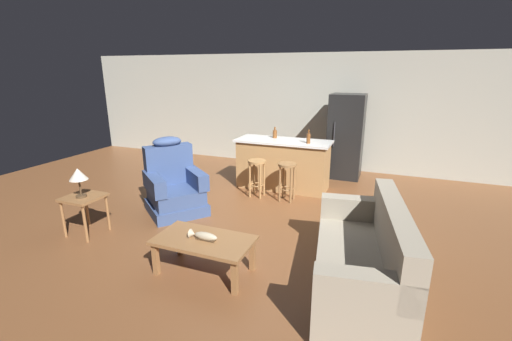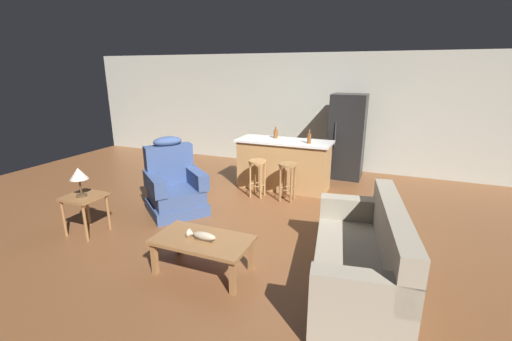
# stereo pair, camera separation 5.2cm
# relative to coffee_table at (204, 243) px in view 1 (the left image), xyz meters

# --- Properties ---
(ground_plane) EXTENTS (12.00, 12.00, 0.00)m
(ground_plane) POSITION_rel_coffee_table_xyz_m (-0.05, 1.78, -0.36)
(ground_plane) COLOR brown
(back_wall) EXTENTS (12.00, 0.05, 2.60)m
(back_wall) POSITION_rel_coffee_table_xyz_m (-0.05, 4.90, 0.94)
(back_wall) COLOR #B2B2A3
(back_wall) RESTS_ON ground_plane
(coffee_table) EXTENTS (1.10, 0.60, 0.42)m
(coffee_table) POSITION_rel_coffee_table_xyz_m (0.00, 0.00, 0.00)
(coffee_table) COLOR olive
(coffee_table) RESTS_ON ground_plane
(fish_figurine) EXTENTS (0.34, 0.10, 0.10)m
(fish_figurine) POSITION_rel_coffee_table_xyz_m (0.00, -0.02, 0.10)
(fish_figurine) COLOR #4C3823
(fish_figurine) RESTS_ON coffee_table
(couch) EXTENTS (1.13, 2.01, 0.94)m
(couch) POSITION_rel_coffee_table_xyz_m (1.70, 0.36, -0.02)
(couch) COLOR #9E937F
(couch) RESTS_ON ground_plane
(recliner_near_lamp) EXTENTS (1.18, 1.18, 1.20)m
(recliner_near_lamp) POSITION_rel_coffee_table_xyz_m (-1.35, 1.38, 0.06)
(recliner_near_lamp) COLOR #384C7A
(recliner_near_lamp) RESTS_ON ground_plane
(end_table) EXTENTS (0.48, 0.48, 0.56)m
(end_table) POSITION_rel_coffee_table_xyz_m (-2.03, 0.23, 0.10)
(end_table) COLOR olive
(end_table) RESTS_ON ground_plane
(table_lamp) EXTENTS (0.24, 0.24, 0.41)m
(table_lamp) POSITION_rel_coffee_table_xyz_m (-2.02, 0.20, 0.50)
(table_lamp) COLOR #4C3823
(table_lamp) RESTS_ON end_table
(kitchen_island) EXTENTS (1.80, 0.70, 0.95)m
(kitchen_island) POSITION_rel_coffee_table_xyz_m (-0.05, 3.13, 0.11)
(kitchen_island) COLOR #AD7F4C
(kitchen_island) RESTS_ON ground_plane
(bar_stool_left) EXTENTS (0.32, 0.32, 0.68)m
(bar_stool_left) POSITION_rel_coffee_table_xyz_m (-0.35, 2.50, 0.11)
(bar_stool_left) COLOR #A87A47
(bar_stool_left) RESTS_ON ground_plane
(bar_stool_right) EXTENTS (0.32, 0.32, 0.68)m
(bar_stool_right) POSITION_rel_coffee_table_xyz_m (0.22, 2.50, 0.11)
(bar_stool_right) COLOR olive
(bar_stool_right) RESTS_ON ground_plane
(refrigerator) EXTENTS (0.70, 0.69, 1.76)m
(refrigerator) POSITION_rel_coffee_table_xyz_m (0.95, 4.33, 0.52)
(refrigerator) COLOR black
(refrigerator) RESTS_ON ground_plane
(bottle_tall_green) EXTENTS (0.07, 0.07, 0.25)m
(bottle_tall_green) POSITION_rel_coffee_table_xyz_m (0.45, 3.01, 0.68)
(bottle_tall_green) COLOR brown
(bottle_tall_green) RESTS_ON kitchen_island
(bottle_short_amber) EXTENTS (0.08, 0.08, 0.22)m
(bottle_short_amber) POSITION_rel_coffee_table_xyz_m (-0.28, 3.28, 0.67)
(bottle_short_amber) COLOR brown
(bottle_short_amber) RESTS_ON kitchen_island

